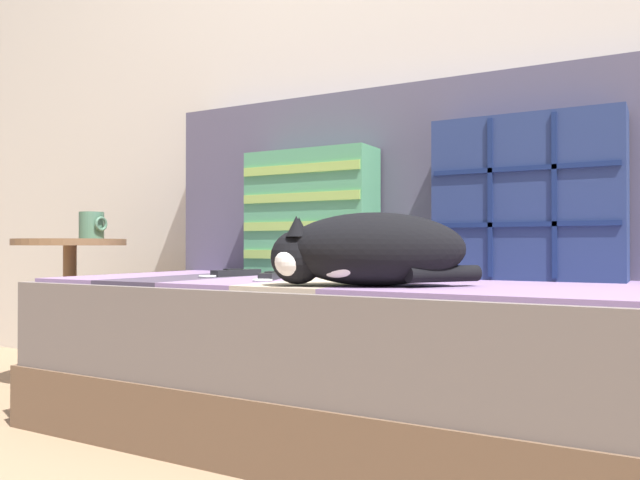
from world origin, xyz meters
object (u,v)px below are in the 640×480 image
sleeping_cat (363,251)px  game_remote_far (271,276)px  game_remote_near (234,273)px  coffee_mug (92,225)px  throw_pillow_quilted (527,198)px  couch (389,360)px  end_table (70,285)px  throw_pillow_striped (311,213)px

sleeping_cat → game_remote_far: 0.35m
game_remote_near → game_remote_far: 0.21m
sleeping_cat → coffee_mug: coffee_mug is taller
game_remote_far → coffee_mug: 0.87m
throw_pillow_quilted → game_remote_far: size_ratio=2.39×
game_remote_near → throw_pillow_quilted: bearing=15.1°
game_remote_far → couch: bearing=23.0°
couch → game_remote_far: game_remote_far is taller
coffee_mug → game_remote_far: bearing=-10.9°
game_remote_far → game_remote_near: bearing=152.8°
couch → sleeping_cat: (0.04, -0.24, 0.27)m
game_remote_far → end_table: size_ratio=0.38×
game_remote_near → game_remote_far: (0.19, -0.10, -0.00)m
throw_pillow_quilted → throw_pillow_striped: throw_pillow_quilted is taller
game_remote_near → coffee_mug: coffee_mug is taller
sleeping_cat → coffee_mug: 1.20m
throw_pillow_quilted → throw_pillow_striped: (-0.63, -0.00, -0.02)m
throw_pillow_striped → end_table: 0.89m
sleeping_cat → couch: bearing=100.2°
throw_pillow_striped → end_table: bearing=-167.4°
throw_pillow_quilted → throw_pillow_striped: bearing=-180.0°
throw_pillow_striped → coffee_mug: (-0.79, -0.14, -0.03)m
game_remote_near → coffee_mug: 0.68m
sleeping_cat → game_remote_near: bearing=156.5°
game_remote_far → end_table: bearing=172.7°
throw_pillow_quilted → coffee_mug: bearing=-174.4°
couch → throw_pillow_quilted: throw_pillow_quilted is taller
throw_pillow_quilted → sleeping_cat: bearing=-120.9°
end_table → coffee_mug: bearing=43.2°
end_table → throw_pillow_striped: bearing=12.6°
end_table → couch: bearing=0.1°
throw_pillow_quilted → sleeping_cat: size_ratio=1.07×
throw_pillow_striped → end_table: size_ratio=0.80×
coffee_mug → sleeping_cat: bearing=-13.8°
throw_pillow_quilted → game_remote_far: bearing=-152.2°
game_remote_far → end_table: end_table is taller
couch → game_remote_near: 0.51m
couch → game_remote_near: bearing=-177.7°
couch → sleeping_cat: size_ratio=4.24×
coffee_mug → throw_pillow_striped: bearing=10.0°
coffee_mug → end_table: bearing=-136.8°
throw_pillow_striped → sleeping_cat: throw_pillow_striped is taller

